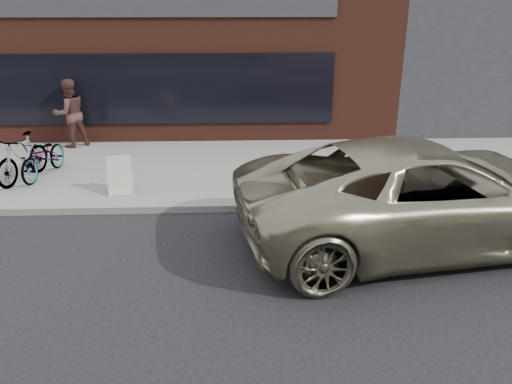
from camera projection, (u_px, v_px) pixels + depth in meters
ground at (224, 334)px, 6.61m from camera, size 120.00×120.00×0.00m
near_sidewalk at (230, 164)px, 13.10m from camera, size 44.00×6.00×0.15m
storefront at (177, 52)px, 18.73m from camera, size 14.00×10.07×4.50m
neighbour_building at (494, 30)px, 18.90m from camera, size 10.00×10.00×6.00m
motorcycle at (319, 192)px, 9.81m from camera, size 2.15×0.69×1.36m
minivan at (424, 193)px, 8.82m from camera, size 7.06×4.07×1.85m
bicycle_front at (43, 157)px, 11.83m from camera, size 0.96×1.91×0.96m
bicycle_rear at (22, 158)px, 11.53m from camera, size 0.97×1.89×1.10m
sandwich_sign at (120, 174)px, 10.86m from camera, size 0.59×0.55×0.83m
cafe_patron_left at (70, 113)px, 14.05m from camera, size 1.18×1.14×1.91m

